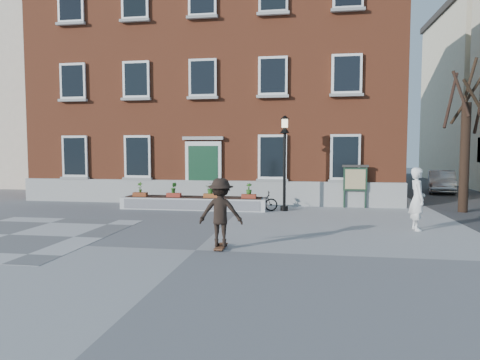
% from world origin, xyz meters
% --- Properties ---
extents(ground, '(100.00, 100.00, 0.00)m').
position_xyz_m(ground, '(0.00, 0.00, 0.00)').
color(ground, gray).
rests_on(ground, ground).
extents(checker_patch, '(6.00, 6.00, 0.01)m').
position_xyz_m(checker_patch, '(-6.00, 1.00, 0.01)').
color(checker_patch, '#5C5C5F').
rests_on(checker_patch, ground).
extents(distant_building, '(10.00, 12.00, 13.00)m').
position_xyz_m(distant_building, '(-18.00, 20.00, 6.50)').
color(distant_building, beige).
rests_on(distant_building, ground).
extents(bicycle, '(1.63, 0.82, 0.82)m').
position_xyz_m(bicycle, '(0.80, 7.00, 0.41)').
color(bicycle, black).
rests_on(bicycle, ground).
extents(parked_car, '(2.27, 4.19, 1.31)m').
position_xyz_m(parked_car, '(10.52, 16.08, 0.66)').
color(parked_car, '#B2B4B7').
rests_on(parked_car, ground).
extents(bystander, '(0.52, 0.75, 1.98)m').
position_xyz_m(bystander, '(6.19, 3.69, 0.99)').
color(bystander, white).
rests_on(bystander, ground).
extents(brick_building, '(18.40, 10.85, 12.60)m').
position_xyz_m(brick_building, '(-2.00, 13.98, 6.30)').
color(brick_building, '#974629').
rests_on(brick_building, ground).
extents(planter_assembly, '(6.20, 1.12, 1.15)m').
position_xyz_m(planter_assembly, '(-1.99, 7.18, 0.31)').
color(planter_assembly, silver).
rests_on(planter_assembly, ground).
extents(bare_tree, '(1.83, 1.83, 6.16)m').
position_xyz_m(bare_tree, '(9.01, 8.01, 2.79)').
color(bare_tree, black).
rests_on(bare_tree, ground).
extents(lamp_post, '(0.40, 0.40, 3.93)m').
position_xyz_m(lamp_post, '(1.83, 7.29, 2.54)').
color(lamp_post, black).
rests_on(lamp_post, ground).
extents(notice_board, '(1.10, 0.16, 1.87)m').
position_xyz_m(notice_board, '(4.82, 8.66, 1.26)').
color(notice_board, '#1B3726').
rests_on(notice_board, ground).
extents(skateboarder, '(1.16, 0.78, 1.82)m').
position_xyz_m(skateboarder, '(0.59, 0.26, 0.94)').
color(skateboarder, brown).
rests_on(skateboarder, ground).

